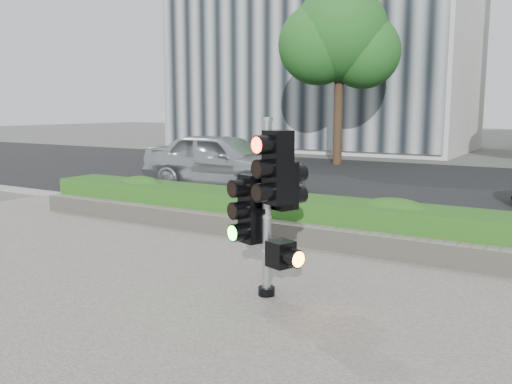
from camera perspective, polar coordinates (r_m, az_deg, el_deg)
ground at (r=7.59m, az=-2.73°, el=-8.68°), size 120.00×120.00×0.00m
sidewalk at (r=5.81m, az=-17.08°, el=-14.54°), size 16.00×11.00×0.03m
road at (r=16.66m, az=16.83°, el=0.61°), size 60.00×13.00×0.02m
curb at (r=10.25m, az=7.16°, el=-3.76°), size 60.00×0.25×0.12m
stone_wall at (r=9.11m, az=3.96°, el=-4.39°), size 12.00×0.32×0.34m
hedge at (r=9.65m, az=5.74°, el=-2.64°), size 12.00×1.00×0.68m
building_left at (r=32.22m, az=7.23°, el=18.09°), size 16.00×9.00×15.00m
tree_left at (r=22.44m, az=8.84°, el=15.80°), size 4.61×4.03×7.34m
traffic_signal at (r=6.40m, az=1.53°, el=-0.75°), size 0.79×0.66×2.15m
car_silver at (r=15.17m, az=-3.55°, el=3.29°), size 4.72×1.95×1.60m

